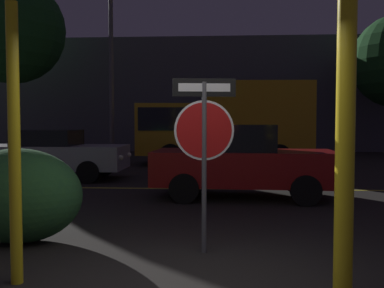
{
  "coord_description": "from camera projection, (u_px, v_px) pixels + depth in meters",
  "views": [
    {
      "loc": [
        0.32,
        -3.81,
        1.61
      ],
      "look_at": [
        -0.11,
        3.36,
        1.25
      ],
      "focal_mm": 40.0,
      "sensor_mm": 36.0,
      "label": 1
    }
  ],
  "objects": [
    {
      "name": "yellow_pole_left",
      "position": [
        14.0,
        144.0,
        4.22
      ],
      "size": [
        0.12,
        0.12,
        2.79
      ],
      "primitive_type": "cylinder",
      "color": "yellow",
      "rests_on": "ground_plane"
    },
    {
      "name": "hedge_bush_1",
      "position": [
        18.0,
        196.0,
        5.71
      ],
      "size": [
        1.73,
        1.14,
        1.27
      ],
      "primitive_type": "ellipsoid",
      "color": "#285B2D",
      "rests_on": "ground_plane"
    },
    {
      "name": "delivery_truck",
      "position": [
        225.0,
        122.0,
        16.38
      ],
      "size": [
        6.56,
        2.6,
        3.12
      ],
      "rotation": [
        0.0,
        0.0,
        1.6
      ],
      "color": "gold",
      "rests_on": "ground_plane"
    },
    {
      "name": "stop_sign",
      "position": [
        204.0,
        131.0,
        5.21
      ],
      "size": [
        0.77,
        0.13,
        2.14
      ],
      "rotation": [
        0.0,
        0.0,
        0.13
      ],
      "color": "#4C4C51",
      "rests_on": "ground_plane"
    },
    {
      "name": "street_lamp",
      "position": [
        111.0,
        21.0,
        15.76
      ],
      "size": [
        0.47,
        0.47,
        8.28
      ],
      "color": "#4C4C51",
      "rests_on": "ground_plane"
    },
    {
      "name": "road_center_stripe",
      "position": [
        204.0,
        189.0,
        10.36
      ],
      "size": [
        32.38,
        0.12,
        0.01
      ],
      "primitive_type": "cube",
      "color": "gold",
      "rests_on": "ground_plane"
    },
    {
      "name": "passing_car_2",
      "position": [
        243.0,
        162.0,
        9.15
      ],
      "size": [
        3.99,
        1.95,
        1.56
      ],
      "rotation": [
        0.0,
        0.0,
        -1.62
      ],
      "color": "maroon",
      "rests_on": "ground_plane"
    },
    {
      "name": "tree_0",
      "position": [
        11.0,
        30.0,
        19.48
      ],
      "size": [
        4.88,
        4.88,
        8.28
      ],
      "color": "#422D1E",
      "rests_on": "ground_plane"
    },
    {
      "name": "yellow_pole_right",
      "position": [
        345.0,
        123.0,
        3.77
      ],
      "size": [
        0.17,
        0.17,
        3.21
      ],
      "primitive_type": "cylinder",
      "color": "yellow",
      "rests_on": "ground_plane"
    },
    {
      "name": "passing_car_1",
      "position": [
        52.0,
        154.0,
        12.15
      ],
      "size": [
        4.24,
        1.8,
        1.4
      ],
      "rotation": [
        0.0,
        0.0,
        -1.57
      ],
      "color": "#9E9EA3",
      "rests_on": "ground_plane"
    },
    {
      "name": "building_backdrop",
      "position": [
        192.0,
        96.0,
        26.04
      ],
      "size": [
        28.03,
        4.5,
        6.4
      ],
      "primitive_type": "cube",
      "color": "#4C4C56",
      "rests_on": "ground_plane"
    }
  ]
}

